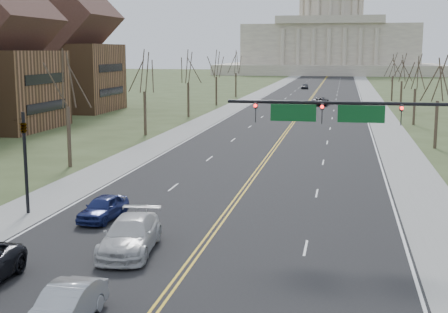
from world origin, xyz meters
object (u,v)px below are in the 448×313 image
at_px(car_sb_inner_second, 130,235).
at_px(car_far_nb, 320,101).
at_px(signal_mast, 360,123).
at_px(car_far_sb, 305,86).
at_px(car_sb_inner_lead, 66,306).
at_px(signal_left, 25,151).
at_px(car_sb_outer_second, 103,208).

relative_size(car_sb_inner_second, car_far_nb, 1.05).
bearing_deg(signal_mast, car_far_sb, 94.88).
relative_size(car_sb_inner_lead, car_far_sb, 1.03).
bearing_deg(car_far_nb, car_far_sb, -78.80).
relative_size(signal_mast, car_far_sb, 2.94).
height_order(signal_mast, car_far_nb, signal_mast).
xyz_separation_m(car_sb_inner_lead, car_far_sb, (-0.60, 139.15, 0.00)).
distance_m(car_sb_inner_second, car_far_sb, 131.06).
height_order(signal_left, car_far_sb, signal_left).
bearing_deg(car_far_nb, signal_mast, 97.91).
bearing_deg(signal_left, car_sb_outer_second, -6.11).
relative_size(car_sb_inner_lead, car_far_nb, 0.79).
height_order(signal_mast, car_sb_outer_second, signal_mast).
bearing_deg(signal_mast, signal_left, 180.00).
height_order(signal_mast, car_sb_inner_lead, signal_mast).
xyz_separation_m(car_far_nb, car_far_sb, (-5.77, 47.49, -0.05)).
distance_m(signal_left, car_far_nb, 79.20).
bearing_deg(car_sb_inner_second, car_far_sb, 83.78).
bearing_deg(car_sb_inner_lead, car_sb_inner_second, 94.34).
xyz_separation_m(car_sb_inner_second, car_far_sb, (-0.11, 131.06, -0.12)).
height_order(signal_left, car_sb_outer_second, signal_left).
distance_m(car_sb_outer_second, car_far_sb, 125.95).
distance_m(signal_mast, car_sb_outer_second, 14.92).
relative_size(signal_mast, car_sb_outer_second, 2.98).
distance_m(signal_left, car_far_sb, 125.69).
xyz_separation_m(signal_mast, signal_left, (-18.95, 0.00, -2.05)).
bearing_deg(car_far_sb, car_sb_inner_second, -90.91).
xyz_separation_m(signal_mast, car_far_sb, (-10.71, 125.39, -5.05)).
bearing_deg(car_sb_inner_second, signal_mast, 21.89).
distance_m(signal_mast, car_sb_inner_lead, 17.81).
relative_size(signal_left, car_sb_inner_second, 1.06).
bearing_deg(car_sb_outer_second, signal_left, 179.70).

